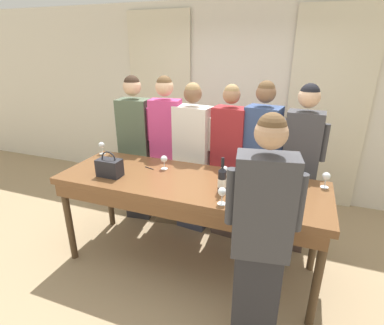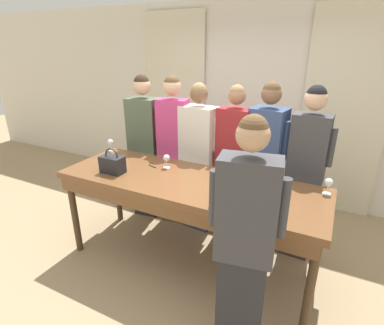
{
  "view_description": "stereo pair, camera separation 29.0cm",
  "coord_description": "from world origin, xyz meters",
  "px_view_note": "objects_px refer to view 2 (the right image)",
  "views": [
    {
      "loc": [
        0.95,
        -2.44,
        2.2
      ],
      "look_at": [
        0.0,
        0.09,
        1.13
      ],
      "focal_mm": 28.0,
      "sensor_mm": 36.0,
      "label": 1
    },
    {
      "loc": [
        1.21,
        -2.33,
        2.2
      ],
      "look_at": [
        0.0,
        0.09,
        1.13
      ],
      "focal_mm": 28.0,
      "sensor_mm": 36.0,
      "label": 2
    }
  ],
  "objects_px": {
    "guest_cream_sweater": "(198,159)",
    "handbag": "(112,164)",
    "wine_bottle": "(218,181)",
    "host_pouring": "(244,247)",
    "wine_glass_front_left": "(110,143)",
    "wine_glass_center_mid": "(215,194)",
    "guest_striped_shirt": "(233,164)",
    "tasting_bar": "(187,189)",
    "wine_glass_front_mid": "(224,172)",
    "guest_navy_coat": "(264,167)",
    "guest_beige_cap": "(305,173)",
    "wine_glass_front_right": "(329,183)",
    "potted_plant": "(144,157)",
    "wine_glass_center_right": "(226,189)",
    "wine_glass_center_left": "(166,159)",
    "guest_olive_jacket": "(145,147)",
    "guest_pink_top": "(173,149)"
  },
  "relations": [
    {
      "from": "host_pouring",
      "to": "guest_striped_shirt",
      "type": "bearing_deg",
      "value": 112.02
    },
    {
      "from": "wine_glass_front_mid",
      "to": "guest_striped_shirt",
      "type": "bearing_deg",
      "value": 99.8
    },
    {
      "from": "potted_plant",
      "to": "wine_glass_front_right",
      "type": "bearing_deg",
      "value": -24.94
    },
    {
      "from": "wine_glass_front_left",
      "to": "wine_glass_front_right",
      "type": "xyz_separation_m",
      "value": [
        2.45,
        -0.04,
        -0.0
      ]
    },
    {
      "from": "guest_striped_shirt",
      "to": "potted_plant",
      "type": "distance_m",
      "value": 2.26
    },
    {
      "from": "potted_plant",
      "to": "handbag",
      "type": "bearing_deg",
      "value": -62.2
    },
    {
      "from": "tasting_bar",
      "to": "wine_glass_front_mid",
      "type": "xyz_separation_m",
      "value": [
        0.32,
        0.13,
        0.19
      ]
    },
    {
      "from": "wine_glass_front_right",
      "to": "potted_plant",
      "type": "relative_size",
      "value": 0.21
    },
    {
      "from": "wine_glass_front_left",
      "to": "guest_olive_jacket",
      "type": "height_order",
      "value": "guest_olive_jacket"
    },
    {
      "from": "tasting_bar",
      "to": "guest_cream_sweater",
      "type": "xyz_separation_m",
      "value": [
        -0.22,
        0.72,
        0.04
      ]
    },
    {
      "from": "wine_glass_center_mid",
      "to": "guest_cream_sweater",
      "type": "height_order",
      "value": "guest_cream_sweater"
    },
    {
      "from": "wine_bottle",
      "to": "host_pouring",
      "type": "bearing_deg",
      "value": -54.07
    },
    {
      "from": "handbag",
      "to": "guest_striped_shirt",
      "type": "relative_size",
      "value": 0.14
    },
    {
      "from": "guest_beige_cap",
      "to": "host_pouring",
      "type": "distance_m",
      "value": 1.43
    },
    {
      "from": "wine_glass_front_left",
      "to": "wine_glass_front_mid",
      "type": "relative_size",
      "value": 1.0
    },
    {
      "from": "guest_pink_top",
      "to": "host_pouring",
      "type": "distance_m",
      "value": 1.96
    },
    {
      "from": "handbag",
      "to": "wine_glass_center_left",
      "type": "distance_m",
      "value": 0.55
    },
    {
      "from": "guest_navy_coat",
      "to": "wine_glass_center_left",
      "type": "bearing_deg",
      "value": -150.27
    },
    {
      "from": "wine_glass_front_left",
      "to": "wine_glass_center_right",
      "type": "xyz_separation_m",
      "value": [
        1.7,
        -0.55,
        0.0
      ]
    },
    {
      "from": "wine_glass_center_left",
      "to": "guest_olive_jacket",
      "type": "height_order",
      "value": "guest_olive_jacket"
    },
    {
      "from": "wine_bottle",
      "to": "host_pouring",
      "type": "xyz_separation_m",
      "value": [
        0.43,
        -0.59,
        -0.14
      ]
    },
    {
      "from": "wine_glass_front_mid",
      "to": "guest_cream_sweater",
      "type": "height_order",
      "value": "guest_cream_sweater"
    },
    {
      "from": "guest_striped_shirt",
      "to": "guest_beige_cap",
      "type": "relative_size",
      "value": 0.98
    },
    {
      "from": "guest_beige_cap",
      "to": "wine_glass_front_right",
      "type": "bearing_deg",
      "value": -60.11
    },
    {
      "from": "wine_glass_center_right",
      "to": "guest_navy_coat",
      "type": "relative_size",
      "value": 0.08
    },
    {
      "from": "wine_glass_front_left",
      "to": "guest_beige_cap",
      "type": "bearing_deg",
      "value": 9.23
    },
    {
      "from": "wine_glass_front_right",
      "to": "wine_glass_center_right",
      "type": "xyz_separation_m",
      "value": [
        -0.75,
        -0.51,
        0.0
      ]
    },
    {
      "from": "wine_glass_center_right",
      "to": "guest_striped_shirt",
      "type": "bearing_deg",
      "value": 105.24
    },
    {
      "from": "wine_bottle",
      "to": "guest_olive_jacket",
      "type": "relative_size",
      "value": 0.17
    },
    {
      "from": "wine_glass_front_right",
      "to": "guest_striped_shirt",
      "type": "relative_size",
      "value": 0.08
    },
    {
      "from": "guest_beige_cap",
      "to": "tasting_bar",
      "type": "bearing_deg",
      "value": -144.02
    },
    {
      "from": "guest_navy_coat",
      "to": "host_pouring",
      "type": "height_order",
      "value": "guest_navy_coat"
    },
    {
      "from": "guest_pink_top",
      "to": "host_pouring",
      "type": "relative_size",
      "value": 1.02
    },
    {
      "from": "tasting_bar",
      "to": "handbag",
      "type": "relative_size",
      "value": 10.03
    },
    {
      "from": "guest_cream_sweater",
      "to": "handbag",
      "type": "bearing_deg",
      "value": -122.12
    },
    {
      "from": "wine_glass_front_left",
      "to": "wine_glass_center_left",
      "type": "bearing_deg",
      "value": -10.2
    },
    {
      "from": "wine_bottle",
      "to": "wine_glass_front_mid",
      "type": "relative_size",
      "value": 2.2
    },
    {
      "from": "wine_glass_center_mid",
      "to": "guest_pink_top",
      "type": "xyz_separation_m",
      "value": [
        -0.98,
        1.03,
        -0.09
      ]
    },
    {
      "from": "wine_glass_center_right",
      "to": "potted_plant",
      "type": "relative_size",
      "value": 0.21
    },
    {
      "from": "wine_glass_center_right",
      "to": "guest_beige_cap",
      "type": "distance_m",
      "value": 1.06
    },
    {
      "from": "wine_glass_center_right",
      "to": "guest_olive_jacket",
      "type": "bearing_deg",
      "value": 147.86
    },
    {
      "from": "wine_glass_front_mid",
      "to": "wine_glass_center_mid",
      "type": "bearing_deg",
      "value": -77.42
    },
    {
      "from": "handbag",
      "to": "wine_glass_center_right",
      "type": "distance_m",
      "value": 1.24
    },
    {
      "from": "wine_bottle",
      "to": "guest_striped_shirt",
      "type": "height_order",
      "value": "guest_striped_shirt"
    },
    {
      "from": "wine_bottle",
      "to": "guest_navy_coat",
      "type": "height_order",
      "value": "guest_navy_coat"
    },
    {
      "from": "wine_glass_front_left",
      "to": "wine_glass_center_mid",
      "type": "distance_m",
      "value": 1.79
    },
    {
      "from": "handbag",
      "to": "wine_glass_center_right",
      "type": "xyz_separation_m",
      "value": [
        1.24,
        -0.04,
        0.01
      ]
    },
    {
      "from": "wine_glass_front_right",
      "to": "wine_glass_front_left",
      "type": "bearing_deg",
      "value": 178.98
    },
    {
      "from": "guest_beige_cap",
      "to": "host_pouring",
      "type": "xyz_separation_m",
      "value": [
        -0.19,
        -1.42,
        -0.01
      ]
    },
    {
      "from": "wine_glass_center_right",
      "to": "guest_striped_shirt",
      "type": "distance_m",
      "value": 0.96
    }
  ]
}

